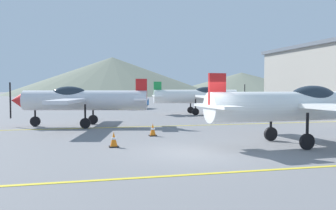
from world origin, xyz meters
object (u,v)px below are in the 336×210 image
at_px(airplane_mid, 80,100).
at_px(traffic_cone_front, 114,140).
at_px(airplane_near, 299,105).
at_px(traffic_cone_side, 153,130).
at_px(car_sedan, 130,101).
at_px(airplane_far, 199,96).

relative_size(airplane_mid, traffic_cone_front, 15.92).
bearing_deg(airplane_near, airplane_mid, 133.34).
distance_m(airplane_near, traffic_cone_side, 6.63).
bearing_deg(traffic_cone_side, airplane_mid, 122.65).
relative_size(car_sedan, traffic_cone_side, 7.40).
height_order(airplane_far, traffic_cone_side, airplane_far).
distance_m(airplane_near, car_sedan, 26.56).
relative_size(airplane_mid, airplane_far, 1.00).
bearing_deg(traffic_cone_side, traffic_cone_front, -126.91).
bearing_deg(airplane_far, traffic_cone_side, -117.36).
height_order(airplane_mid, airplane_far, same).
bearing_deg(traffic_cone_side, airplane_near, -36.52).
distance_m(car_sedan, traffic_cone_front, 25.60).
bearing_deg(car_sedan, traffic_cone_side, -95.12).
height_order(airplane_mid, traffic_cone_front, airplane_mid).
bearing_deg(car_sedan, airplane_mid, -107.18).
xyz_separation_m(airplane_near, airplane_far, (1.46, 16.79, 0.00)).
xyz_separation_m(airplane_near, traffic_cone_side, (-5.22, 3.87, -1.30)).
distance_m(airplane_mid, airplane_far, 12.65).
xyz_separation_m(airplane_mid, car_sedan, (5.35, 17.29, -0.74)).
height_order(airplane_near, traffic_cone_side, airplane_near).
bearing_deg(airplane_near, airplane_far, 85.02).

